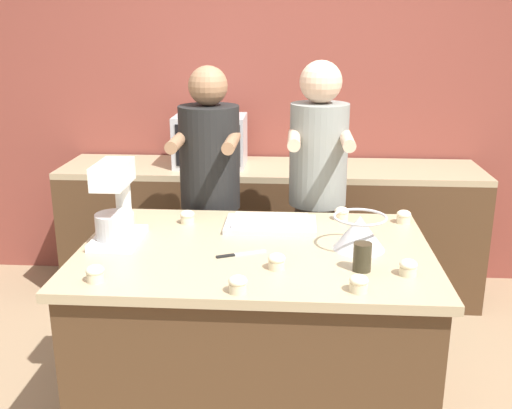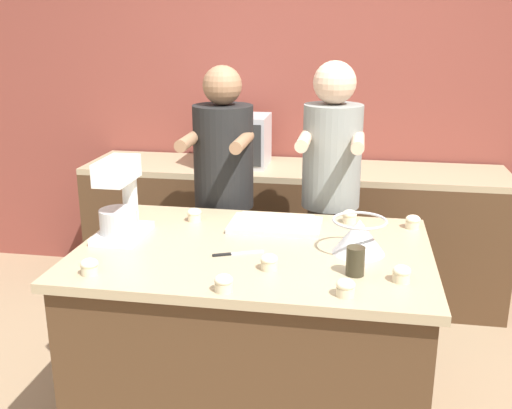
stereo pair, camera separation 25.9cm
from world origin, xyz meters
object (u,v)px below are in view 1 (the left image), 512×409
(stand_mixer, at_px, (116,207))
(microwave_oven, at_px, (210,141))
(person_right, at_px, (317,204))
(cupcake_2, at_px, (277,261))
(cupcake_3, at_px, (238,284))
(cupcake_0, at_px, (359,283))
(person_left, at_px, (211,206))
(drinking_glass, at_px, (362,257))
(cupcake_6, at_px, (95,273))
(baking_tray, at_px, (271,223))
(cupcake_1, at_px, (408,267))
(cupcake_4, at_px, (404,217))
(cupcake_7, at_px, (342,213))
(mixing_bowl, at_px, (359,231))
(knife, at_px, (238,254))
(cupcake_5, at_px, (187,217))

(stand_mixer, bearing_deg, microwave_oven, 81.56)
(person_right, height_order, cupcake_2, person_right)
(cupcake_3, bearing_deg, person_right, 74.71)
(microwave_oven, height_order, cupcake_0, microwave_oven)
(stand_mixer, bearing_deg, cupcake_3, -39.59)
(person_left, relative_size, drinking_glass, 14.19)
(drinking_glass, relative_size, cupcake_3, 1.63)
(stand_mixer, distance_m, cupcake_6, 0.44)
(baking_tray, xyz_separation_m, cupcake_1, (0.56, -0.53, 0.01))
(baking_tray, bearing_deg, cupcake_4, 9.18)
(cupcake_1, relative_size, cupcake_7, 1.00)
(cupcake_4, bearing_deg, mixing_bowl, -124.71)
(microwave_oven, xyz_separation_m, cupcake_3, (0.37, -1.93, -0.15))
(cupcake_7, bearing_deg, microwave_oven, 127.00)
(stand_mixer, xyz_separation_m, cupcake_7, (1.02, 0.38, -0.13))
(cupcake_1, bearing_deg, person_left, 132.88)
(knife, bearing_deg, cupcake_2, -38.69)
(microwave_oven, bearing_deg, cupcake_7, -53.00)
(cupcake_3, bearing_deg, cupcake_7, 63.39)
(cupcake_2, bearing_deg, cupcake_1, -3.02)
(microwave_oven, xyz_separation_m, cupcake_6, (-0.18, -1.87, -0.15))
(cupcake_0, relative_size, cupcake_1, 1.00)
(cupcake_1, bearing_deg, cupcake_6, -173.35)
(cupcake_3, xyz_separation_m, cupcake_5, (-0.32, 0.76, 0.00))
(cupcake_7, bearing_deg, knife, -132.81)
(person_right, bearing_deg, cupcake_1, -71.88)
(drinking_glass, bearing_deg, cupcake_1, -11.13)
(person_right, relative_size, baking_tray, 3.82)
(person_right, bearing_deg, knife, -113.55)
(microwave_oven, xyz_separation_m, drinking_glass, (0.84, -1.70, -0.12))
(knife, xyz_separation_m, cupcake_3, (0.03, -0.36, 0.03))
(person_right, distance_m, cupcake_6, 1.42)
(mixing_bowl, bearing_deg, cupcake_0, -95.50)
(mixing_bowl, xyz_separation_m, cupcake_0, (-0.04, -0.43, -0.05))
(drinking_glass, distance_m, cupcake_4, 0.65)
(person_right, height_order, microwave_oven, person_right)
(cupcake_2, bearing_deg, person_left, 112.78)
(cupcake_1, bearing_deg, person_right, 108.12)
(person_left, bearing_deg, cupcake_4, -19.08)
(microwave_oven, distance_m, cupcake_2, 1.78)
(cupcake_0, relative_size, cupcake_3, 1.00)
(baking_tray, bearing_deg, drinking_glass, -52.37)
(cupcake_4, xyz_separation_m, cupcake_7, (-0.30, 0.03, 0.00))
(knife, relative_size, cupcake_3, 2.97)
(person_left, xyz_separation_m, microwave_oven, (-0.10, 0.75, 0.22))
(person_left, xyz_separation_m, baking_tray, (0.35, -0.45, 0.06))
(microwave_oven, relative_size, cupcake_2, 6.68)
(cupcake_0, bearing_deg, mixing_bowl, 84.50)
(microwave_oven, bearing_deg, cupcake_1, -59.68)
(baking_tray, height_order, cupcake_7, cupcake_7)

